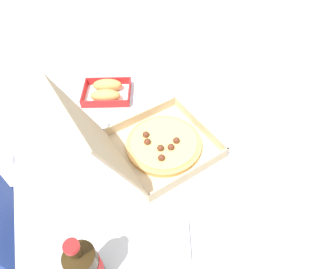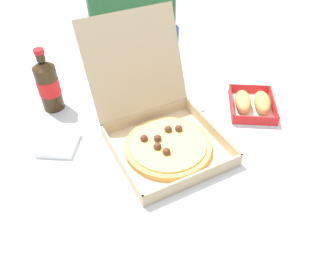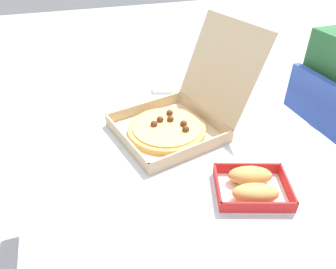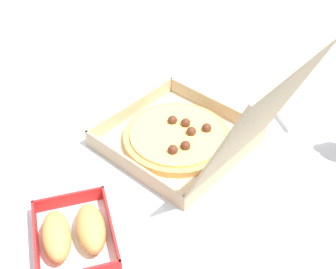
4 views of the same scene
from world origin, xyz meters
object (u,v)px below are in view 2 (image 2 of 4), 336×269
Objects in this scene: chair at (136,86)px; cola_bottle at (48,85)px; pizza_box_open at (162,131)px; napkin_pile at (58,144)px; diner_person at (131,44)px; bread_side_box at (252,103)px; paper_menu at (36,213)px.

cola_bottle is at bearing -130.29° from chair.
pizza_box_open reaches higher than napkin_pile.
cola_bottle is at bearing -126.61° from diner_person.
bread_side_box is (0.31, -0.61, 0.26)m from chair.
chair is at bearing 117.24° from bread_side_box.
diner_person is 0.77m from napkin_pile.
paper_menu is at bearing -159.89° from bread_side_box.
bread_side_box is at bearing 14.16° from pizza_box_open.
pizza_box_open is 0.41m from paper_menu.
paper_menu is at bearing -154.74° from pizza_box_open.
chair reaches higher than paper_menu.
cola_bottle reaches higher than paper_menu.
paper_menu is (-0.05, -0.45, -0.09)m from cola_bottle.
diner_person is at bearing 53.39° from cola_bottle.
chair is 0.21m from diner_person.
bread_side_box is at bearing -62.76° from chair.
chair is 7.55× the size of napkin_pile.
diner_person reaches higher than cola_bottle.
chair is 0.99m from paper_menu.
bread_side_box is at bearing 25.51° from paper_menu.
paper_menu is at bearing -114.93° from chair.
bread_side_box is 2.08× the size of napkin_pile.
diner_person is at bearing 71.91° from paper_menu.
bread_side_box is (0.35, 0.09, -0.02)m from pizza_box_open.
pizza_box_open is (-0.03, -0.70, 0.29)m from chair.
bread_side_box is 0.70m from cola_bottle.
napkin_pile is (-0.34, -0.69, 0.04)m from diner_person.
diner_person is at bearing 115.26° from bread_side_box.
diner_person reaches higher than chair.
paper_menu is at bearing -104.19° from napkin_pile.
chair is 0.65m from cola_bottle.
diner_person reaches higher than bread_side_box.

